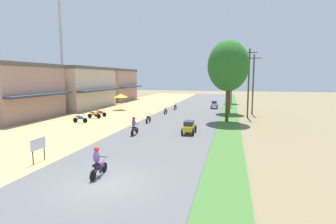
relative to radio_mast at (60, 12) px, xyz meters
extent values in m
plane|color=#7A6B4C|center=(22.22, -29.48, -15.88)|extent=(180.00, 180.00, 0.00)
cube|color=#565659|center=(22.22, -29.48, -15.84)|extent=(9.00, 140.00, 0.08)
cube|color=#3D6B2D|center=(27.92, -29.48, -15.85)|extent=(2.40, 140.00, 0.06)
cube|color=tan|center=(2.22, -12.88, -12.68)|extent=(6.39, 10.78, 6.40)
cube|color=#2D3847|center=(6.01, -12.88, -12.80)|extent=(1.20, 10.78, 0.25)
cube|color=#59514C|center=(2.22, -12.88, -9.23)|extent=(6.59, 10.98, 0.50)
cube|color=#C6B299|center=(2.22, 0.31, -12.68)|extent=(8.51, 13.53, 6.40)
cube|color=#2D3847|center=(7.07, 0.31, -12.80)|extent=(1.20, 13.53, 0.25)
cube|color=#59514C|center=(2.22, 0.31, -9.23)|extent=(8.71, 13.73, 0.50)
cube|color=tan|center=(2.22, 14.36, -12.68)|extent=(8.07, 10.69, 6.40)
cube|color=#2D3847|center=(6.85, 14.36, -12.80)|extent=(1.20, 10.69, 0.25)
cube|color=#59514C|center=(2.22, 14.36, -9.23)|extent=(8.27, 10.89, 0.50)
cylinder|color=#B2B2B7|center=(0.00, 0.00, -4.10)|extent=(0.44, 0.44, 23.56)
cylinder|color=black|center=(12.08, -13.85, -15.54)|extent=(0.56, 0.06, 0.56)
cylinder|color=black|center=(10.84, -13.85, -15.54)|extent=(0.56, 0.06, 0.56)
cube|color=#333338|center=(11.46, -13.85, -15.36)|extent=(1.12, 0.12, 0.12)
ellipsoid|color=#1E4CA5|center=(11.54, -13.85, -15.22)|extent=(0.64, 0.28, 0.32)
cube|color=black|center=(11.18, -13.85, -15.10)|extent=(0.44, 0.20, 0.10)
cylinder|color=#A5A8AD|center=(12.02, -13.85, -15.27)|extent=(0.26, 0.05, 0.68)
cylinder|color=black|center=(11.96, -13.85, -14.90)|extent=(0.04, 0.54, 0.04)
cylinder|color=black|center=(12.01, -10.50, -15.54)|extent=(0.56, 0.06, 0.56)
cylinder|color=black|center=(10.77, -10.50, -15.54)|extent=(0.56, 0.06, 0.56)
cube|color=#333338|center=(11.39, -10.50, -15.36)|extent=(1.12, 0.12, 0.12)
ellipsoid|color=orange|center=(11.47, -10.50, -15.22)|extent=(0.64, 0.28, 0.32)
cube|color=black|center=(11.11, -10.50, -15.10)|extent=(0.44, 0.20, 0.10)
cylinder|color=#A5A8AD|center=(11.95, -10.50, -15.27)|extent=(0.26, 0.05, 0.68)
cylinder|color=black|center=(11.89, -10.50, -14.90)|extent=(0.04, 0.54, 0.04)
cylinder|color=black|center=(12.02, -8.96, -15.54)|extent=(0.56, 0.06, 0.56)
cylinder|color=black|center=(10.78, -8.96, -15.54)|extent=(0.56, 0.06, 0.56)
cube|color=#333338|center=(11.40, -8.96, -15.36)|extent=(1.12, 0.12, 0.12)
ellipsoid|color=red|center=(11.48, -8.96, -15.22)|extent=(0.64, 0.28, 0.32)
cube|color=black|center=(11.12, -8.96, -15.10)|extent=(0.44, 0.20, 0.10)
cylinder|color=#A5A8AD|center=(11.96, -8.96, -15.27)|extent=(0.26, 0.05, 0.68)
cylinder|color=black|center=(11.90, -8.96, -14.90)|extent=(0.04, 0.54, 0.04)
cylinder|color=#262628|center=(16.83, -27.85, -15.42)|extent=(0.06, 0.06, 0.80)
cylinder|color=#262628|center=(16.83, -26.85, -15.42)|extent=(0.06, 0.06, 0.80)
cube|color=white|center=(16.83, -27.35, -14.67)|extent=(0.04, 1.30, 0.70)
cylinder|color=#99999E|center=(11.16, -1.46, -14.77)|extent=(0.05, 0.05, 2.10)
cone|color=gold|center=(11.16, -1.46, -13.57)|extent=(2.20, 2.20, 0.55)
cylinder|color=#4C351E|center=(27.68, -9.17, -13.40)|extent=(0.39, 0.39, 4.84)
ellipsoid|color=#266422|center=(27.68, -9.17, -9.39)|extent=(4.67, 4.67, 5.80)
cylinder|color=#4C351E|center=(27.84, -1.43, -13.67)|extent=(0.31, 0.31, 4.29)
ellipsoid|color=#245321|center=(27.84, -1.43, -10.18)|extent=(3.86, 3.86, 4.93)
cylinder|color=#4C351E|center=(28.04, 13.24, -13.66)|extent=(0.33, 0.33, 4.31)
ellipsoid|color=#1E6318|center=(28.04, 13.24, -10.73)|extent=(2.96, 2.96, 2.84)
cylinder|color=gray|center=(28.02, 7.22, -11.60)|extent=(0.16, 0.16, 8.43)
cylinder|color=gray|center=(27.32, 7.22, -7.54)|extent=(1.40, 0.08, 0.08)
ellipsoid|color=silver|center=(26.62, 7.22, -7.61)|extent=(0.36, 0.20, 0.14)
cylinder|color=gray|center=(28.72, 7.22, -7.54)|extent=(1.40, 0.08, 0.08)
ellipsoid|color=silver|center=(29.42, 7.22, -7.61)|extent=(0.36, 0.20, 0.14)
cylinder|color=gray|center=(28.02, 21.64, -11.61)|extent=(0.16, 0.16, 8.42)
cylinder|color=gray|center=(27.32, 21.64, -7.55)|extent=(1.40, 0.08, 0.08)
ellipsoid|color=silver|center=(26.62, 21.64, -7.62)|extent=(0.36, 0.20, 0.14)
cylinder|color=gray|center=(28.72, 21.64, -7.55)|extent=(1.40, 0.08, 0.08)
ellipsoid|color=silver|center=(29.42, 21.64, -7.62)|extent=(0.36, 0.20, 0.14)
cylinder|color=brown|center=(31.02, -1.78, -11.74)|extent=(0.20, 0.20, 8.27)
cube|color=#473323|center=(31.02, -1.78, -8.10)|extent=(1.80, 0.10, 0.10)
cylinder|color=brown|center=(30.21, -5.17, -11.51)|extent=(0.20, 0.20, 8.74)
cube|color=#473323|center=(30.21, -5.17, -7.63)|extent=(1.80, 0.10, 0.10)
cube|color=gold|center=(24.47, -17.03, -15.22)|extent=(0.88, 2.25, 0.44)
cube|color=#232B38|center=(24.47, -17.13, -14.80)|extent=(0.81, 1.30, 0.40)
cylinder|color=black|center=(24.97, -17.84, -15.48)|extent=(0.11, 0.64, 0.64)
cylinder|color=black|center=(23.98, -17.84, -15.48)|extent=(0.11, 0.64, 0.64)
cylinder|color=black|center=(24.97, -16.22, -15.48)|extent=(0.11, 0.64, 0.64)
cylinder|color=black|center=(23.98, -16.22, -15.48)|extent=(0.11, 0.64, 0.64)
cube|color=#B7BCC1|center=(25.45, 3.44, -15.22)|extent=(0.84, 1.95, 0.50)
cube|color=#232B38|center=(25.45, 3.49, -14.77)|extent=(0.77, 1.10, 0.40)
cylinder|color=black|center=(25.92, 2.74, -15.50)|extent=(0.10, 0.60, 0.60)
cylinder|color=black|center=(24.98, 2.74, -15.50)|extent=(0.10, 0.60, 0.60)
cylinder|color=black|center=(25.92, 4.15, -15.50)|extent=(0.10, 0.60, 0.60)
cylinder|color=black|center=(24.98, 4.15, -15.50)|extent=(0.10, 0.60, 0.60)
cylinder|color=black|center=(21.56, -28.13, -15.52)|extent=(0.06, 0.56, 0.56)
cylinder|color=black|center=(21.56, -29.37, -15.52)|extent=(0.06, 0.56, 0.56)
cube|color=#333338|center=(21.56, -28.75, -15.34)|extent=(0.12, 1.12, 0.12)
ellipsoid|color=#8C1E8C|center=(21.56, -28.67, -15.20)|extent=(0.28, 0.64, 0.32)
cube|color=black|center=(21.56, -29.03, -15.08)|extent=(0.20, 0.44, 0.10)
cylinder|color=#A5A8AD|center=(21.56, -28.19, -15.25)|extent=(0.05, 0.26, 0.68)
cylinder|color=black|center=(21.56, -28.25, -14.88)|extent=(0.54, 0.04, 0.04)
ellipsoid|color=#724C8C|center=(21.56, -28.95, -14.68)|extent=(0.36, 0.28, 0.64)
sphere|color=red|center=(21.56, -28.91, -14.28)|extent=(0.28, 0.28, 0.28)
cylinder|color=#2D2D38|center=(21.42, -28.85, -15.32)|extent=(0.12, 0.12, 0.48)
cylinder|color=#2D2D38|center=(21.70, -28.85, -15.32)|extent=(0.12, 0.12, 0.48)
cylinder|color=black|center=(19.80, -18.04, -15.52)|extent=(0.06, 0.56, 0.56)
cylinder|color=black|center=(19.80, -19.28, -15.52)|extent=(0.06, 0.56, 0.56)
cube|color=#333338|center=(19.80, -18.66, -15.34)|extent=(0.12, 1.12, 0.12)
ellipsoid|color=orange|center=(19.80, -18.58, -15.20)|extent=(0.28, 0.64, 0.32)
cube|color=black|center=(19.80, -18.94, -15.08)|extent=(0.20, 0.44, 0.10)
cylinder|color=#A5A8AD|center=(19.80, -18.10, -15.25)|extent=(0.05, 0.26, 0.68)
cylinder|color=black|center=(19.80, -18.16, -14.88)|extent=(0.54, 0.04, 0.04)
ellipsoid|color=#724C8C|center=(19.80, -18.86, -14.68)|extent=(0.36, 0.28, 0.64)
sphere|color=red|center=(19.80, -18.82, -14.28)|extent=(0.28, 0.28, 0.28)
cylinder|color=#2D2D38|center=(19.66, -18.76, -15.32)|extent=(0.12, 0.12, 0.48)
cylinder|color=#2D2D38|center=(19.94, -18.76, -15.32)|extent=(0.12, 0.12, 0.48)
cylinder|color=black|center=(19.07, -11.65, -15.52)|extent=(0.06, 0.56, 0.56)
cylinder|color=black|center=(19.07, -12.89, -15.52)|extent=(0.06, 0.56, 0.56)
cube|color=#333338|center=(19.07, -12.27, -15.34)|extent=(0.12, 1.12, 0.12)
ellipsoid|color=black|center=(19.07, -12.19, -15.20)|extent=(0.28, 0.64, 0.32)
cube|color=black|center=(19.07, -12.55, -15.08)|extent=(0.20, 0.44, 0.10)
cylinder|color=#A5A8AD|center=(19.07, -11.71, -15.25)|extent=(0.05, 0.26, 0.68)
cylinder|color=black|center=(19.07, -11.77, -14.88)|extent=(0.54, 0.04, 0.04)
cylinder|color=black|center=(19.24, -4.06, -15.52)|extent=(0.06, 0.56, 0.56)
cylinder|color=black|center=(19.24, -5.30, -15.52)|extent=(0.06, 0.56, 0.56)
cube|color=#333338|center=(19.24, -4.68, -15.34)|extent=(0.12, 1.12, 0.12)
ellipsoid|color=orange|center=(19.24, -4.60, -15.20)|extent=(0.28, 0.64, 0.32)
cube|color=black|center=(19.24, -4.96, -15.08)|extent=(0.20, 0.44, 0.10)
cylinder|color=#A5A8AD|center=(19.24, -4.12, -15.25)|extent=(0.05, 0.26, 0.68)
cylinder|color=black|center=(19.24, -4.18, -14.88)|extent=(0.54, 0.04, 0.04)
cylinder|color=black|center=(19.55, 1.06, -15.52)|extent=(0.06, 0.56, 0.56)
cylinder|color=black|center=(19.55, -0.18, -15.52)|extent=(0.06, 0.56, 0.56)
cube|color=#333338|center=(19.55, 0.44, -15.34)|extent=(0.12, 1.12, 0.12)
ellipsoid|color=#8C1E8C|center=(19.55, 0.52, -15.20)|extent=(0.28, 0.64, 0.32)
cube|color=black|center=(19.55, 0.16, -15.08)|extent=(0.20, 0.44, 0.10)
cylinder|color=#A5A8AD|center=(19.55, 1.00, -15.25)|extent=(0.05, 0.26, 0.68)
cylinder|color=black|center=(19.55, 0.94, -14.88)|extent=(0.54, 0.04, 0.04)
camera|label=1|loc=(28.16, -41.07, -10.63)|focal=28.88mm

